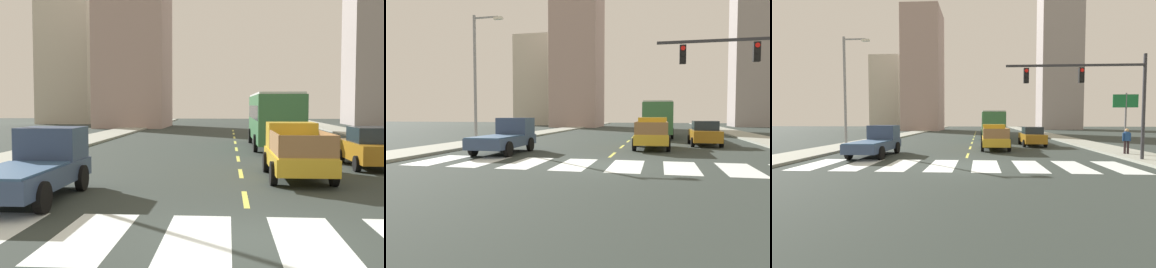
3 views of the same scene
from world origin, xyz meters
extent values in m
plane|color=#2E3632|center=(0.00, 0.00, 0.00)|extent=(160.00, 160.00, 0.00)
cube|color=#989D91|center=(-10.81, 18.00, 0.07)|extent=(3.01, 110.00, 0.15)
cube|color=silver|center=(-3.30, 0.00, 0.00)|extent=(1.36, 3.77, 0.01)
cube|color=silver|center=(-1.10, 0.00, 0.00)|extent=(1.36, 3.77, 0.01)
cube|color=silver|center=(1.10, 0.00, 0.00)|extent=(1.36, 3.77, 0.01)
cube|color=#D5D453|center=(0.00, 4.00, 0.00)|extent=(0.16, 2.40, 0.01)
cube|color=#D5D453|center=(0.00, 9.00, 0.00)|extent=(0.16, 2.40, 0.01)
cube|color=#D5D453|center=(0.00, 14.00, 0.00)|extent=(0.16, 2.40, 0.01)
cube|color=#D5D453|center=(0.00, 19.00, 0.00)|extent=(0.16, 2.40, 0.01)
cube|color=#D5D453|center=(0.00, 24.00, 0.00)|extent=(0.16, 2.40, 0.01)
cube|color=#D5D453|center=(0.00, 29.00, 0.00)|extent=(0.16, 2.40, 0.01)
cube|color=#D5D453|center=(0.00, 34.00, 0.00)|extent=(0.16, 2.40, 0.01)
cube|color=#D5D453|center=(0.00, 39.00, 0.00)|extent=(0.16, 2.40, 0.01)
cube|color=gold|center=(1.98, 7.91, 0.68)|extent=(1.96, 5.20, 0.56)
cube|color=gold|center=(1.98, 9.61, 1.46)|extent=(1.84, 1.60, 1.00)
cube|color=#19232D|center=(1.98, 10.05, 1.64)|extent=(1.72, 0.08, 0.56)
cube|color=gold|center=(1.98, 6.96, 0.99)|extent=(1.84, 3.30, 0.06)
cylinder|color=black|center=(1.00, 9.47, 0.40)|extent=(0.22, 0.80, 0.80)
cylinder|color=black|center=(2.96, 9.47, 0.40)|extent=(0.22, 0.80, 0.80)
cylinder|color=black|center=(1.00, 6.35, 0.40)|extent=(0.22, 0.80, 0.80)
cylinder|color=black|center=(2.96, 6.35, 0.40)|extent=(0.22, 0.80, 0.80)
cube|color=olive|center=(1.08, 6.96, 1.37)|extent=(0.06, 3.17, 0.70)
cube|color=olive|center=(2.88, 6.96, 1.37)|extent=(0.06, 3.17, 0.70)
cube|color=olive|center=(1.98, 5.38, 1.37)|extent=(1.80, 0.06, 0.70)
cube|color=#334567|center=(-5.98, 3.37, 0.68)|extent=(1.96, 5.20, 0.56)
cube|color=#334567|center=(-5.98, 5.07, 1.46)|extent=(1.84, 1.60, 1.00)
cube|color=#19232D|center=(-5.98, 5.51, 1.64)|extent=(1.72, 0.08, 0.56)
cube|color=navy|center=(-5.98, 2.42, 0.99)|extent=(1.84, 3.30, 0.06)
cylinder|color=black|center=(-6.96, 4.93, 0.40)|extent=(0.22, 0.80, 0.80)
cylinder|color=black|center=(-5.00, 4.93, 0.40)|extent=(0.22, 0.80, 0.80)
cylinder|color=black|center=(-5.00, 1.81, 0.40)|extent=(0.22, 0.80, 0.80)
cube|color=#346C41|center=(2.28, 20.30, 1.85)|extent=(2.50, 10.80, 2.70)
cube|color=#19232D|center=(2.28, 20.30, 2.20)|extent=(2.52, 9.94, 0.80)
cube|color=silver|center=(2.28, 20.30, 3.26)|extent=(2.40, 10.37, 0.12)
cylinder|color=black|center=(1.03, 23.65, 0.50)|extent=(0.22, 1.00, 1.00)
cylinder|color=black|center=(3.53, 23.65, 0.50)|extent=(0.22, 1.00, 1.00)
cylinder|color=black|center=(1.03, 17.33, 0.50)|extent=(0.22, 1.00, 1.00)
cylinder|color=black|center=(3.53, 17.33, 0.50)|extent=(0.22, 1.00, 1.00)
cube|color=#A9721A|center=(5.50, 11.17, 0.70)|extent=(1.80, 4.40, 0.76)
cube|color=#1E2833|center=(5.50, 11.02, 1.40)|extent=(1.58, 2.11, 0.64)
cylinder|color=black|center=(4.60, 12.54, 0.32)|extent=(0.22, 0.64, 0.64)
cylinder|color=black|center=(6.40, 12.54, 0.32)|extent=(0.22, 0.64, 0.64)
cylinder|color=black|center=(4.60, 9.81, 0.32)|extent=(0.22, 0.64, 0.64)
cube|color=beige|center=(-22.91, 57.14, 9.15)|extent=(7.36, 8.66, 18.31)
cube|color=#AB918A|center=(-11.58, 46.43, 12.95)|extent=(7.85, 9.65, 25.90)
camera|label=1|loc=(-0.49, -9.28, 2.67)|focal=44.37mm
camera|label=2|loc=(2.43, -14.87, 2.16)|focal=33.33mm
camera|label=3|loc=(0.82, -14.06, 2.37)|focal=25.85mm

